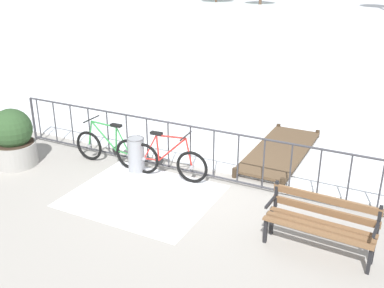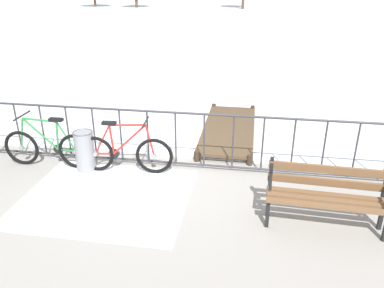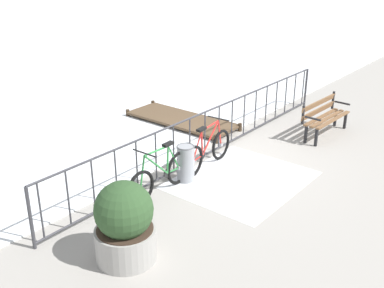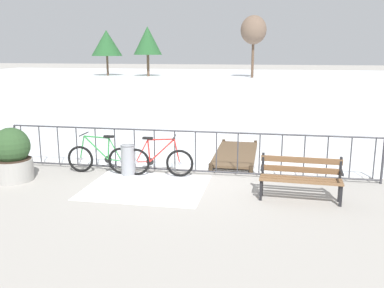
{
  "view_description": "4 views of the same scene",
  "coord_description": "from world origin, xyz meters",
  "px_view_note": "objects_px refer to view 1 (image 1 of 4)",
  "views": [
    {
      "loc": [
        3.55,
        -7.32,
        4.04
      ],
      "look_at": [
        -0.3,
        0.16,
        0.61
      ],
      "focal_mm": 42.06,
      "sensor_mm": 36.0,
      "label": 1
    },
    {
      "loc": [
        1.55,
        -6.13,
        3.2
      ],
      "look_at": [
        0.69,
        -0.88,
        0.87
      ],
      "focal_mm": 35.84,
      "sensor_mm": 36.0,
      "label": 2
    },
    {
      "loc": [
        -7.66,
        -5.59,
        4.22
      ],
      "look_at": [
        -0.86,
        -0.14,
        0.56
      ],
      "focal_mm": 44.04,
      "sensor_mm": 36.0,
      "label": 3
    },
    {
      "loc": [
        1.98,
        -9.78,
        2.95
      ],
      "look_at": [
        0.31,
        -0.76,
        0.91
      ],
      "focal_mm": 39.78,
      "sensor_mm": 36.0,
      "label": 4
    }
  ],
  "objects_px": {
    "park_bench": "(321,220)",
    "bicycle_second": "(167,161)",
    "trash_bin": "(136,154)",
    "bicycle_near_railing": "(109,148)",
    "planter_with_shrub": "(13,139)"
  },
  "relations": [
    {
      "from": "planter_with_shrub",
      "to": "trash_bin",
      "type": "xyz_separation_m",
      "value": [
        2.47,
        0.91,
        -0.22
      ]
    },
    {
      "from": "trash_bin",
      "to": "bicycle_near_railing",
      "type": "bearing_deg",
      "value": 178.7
    },
    {
      "from": "planter_with_shrub",
      "to": "trash_bin",
      "type": "relative_size",
      "value": 1.68
    },
    {
      "from": "bicycle_second",
      "to": "planter_with_shrub",
      "type": "distance_m",
      "value": 3.33
    },
    {
      "from": "bicycle_near_railing",
      "to": "bicycle_second",
      "type": "bearing_deg",
      "value": 0.23
    },
    {
      "from": "bicycle_second",
      "to": "planter_with_shrub",
      "type": "bearing_deg",
      "value": -163.8
    },
    {
      "from": "bicycle_second",
      "to": "planter_with_shrub",
      "type": "relative_size",
      "value": 1.39
    },
    {
      "from": "planter_with_shrub",
      "to": "trash_bin",
      "type": "distance_m",
      "value": 2.64
    },
    {
      "from": "bicycle_near_railing",
      "to": "park_bench",
      "type": "relative_size",
      "value": 1.06
    },
    {
      "from": "bicycle_near_railing",
      "to": "bicycle_second",
      "type": "relative_size",
      "value": 1.0
    },
    {
      "from": "bicycle_second",
      "to": "trash_bin",
      "type": "relative_size",
      "value": 2.34
    },
    {
      "from": "bicycle_near_railing",
      "to": "park_bench",
      "type": "distance_m",
      "value": 4.78
    },
    {
      "from": "park_bench",
      "to": "bicycle_second",
      "type": "bearing_deg",
      "value": 161.92
    },
    {
      "from": "bicycle_near_railing",
      "to": "bicycle_second",
      "type": "xyz_separation_m",
      "value": [
        1.43,
        0.01,
        0.0
      ]
    },
    {
      "from": "bicycle_second",
      "to": "park_bench",
      "type": "height_order",
      "value": "bicycle_second"
    }
  ]
}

